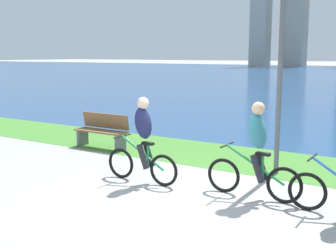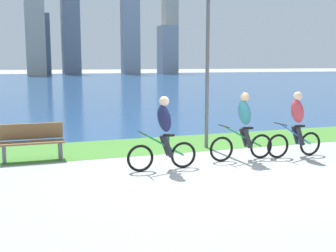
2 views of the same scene
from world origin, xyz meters
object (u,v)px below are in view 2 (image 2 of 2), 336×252
Objects in this scene: cyclist_distant_rear at (296,124)px; lamppost_tall at (208,45)px; cyclist_lead at (164,133)px; bench_near_path at (32,142)px; cyclist_trailing at (244,126)px.

lamppost_tall is (-1.63, 1.84, 2.02)m from cyclist_distant_rear.
lamppost_tall is (1.95, 1.99, 2.02)m from cyclist_lead.
bench_near_path is 5.25m from lamppost_tall.
cyclist_distant_rear is at bearing -5.02° from cyclist_trailing.
cyclist_distant_rear is at bearing -16.06° from bench_near_path.
cyclist_lead is at bearing -35.78° from bench_near_path.
cyclist_distant_rear is 0.37× the size of lamppost_tall.
cyclist_lead is 3.44m from lamppost_tall.
cyclist_trailing is at bearing -19.12° from bench_near_path.
cyclist_lead is 0.96× the size of cyclist_trailing.
cyclist_lead is 0.99× the size of cyclist_distant_rear.
cyclist_lead reaches higher than bench_near_path.
lamppost_tall reaches higher than bench_near_path.
lamppost_tall reaches higher than cyclist_lead.
cyclist_distant_rear reaches higher than cyclist_lead.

